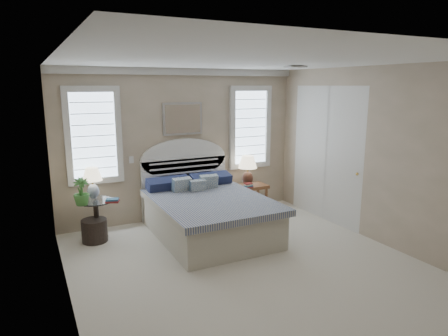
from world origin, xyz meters
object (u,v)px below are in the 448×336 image
bed (207,211)px  floor_pot (95,231)px  nightstand_right (253,192)px  side_table_left (96,215)px  lamp_left (92,179)px  lamp_right (248,167)px

bed → floor_pot: (-1.71, 0.47, -0.21)m
nightstand_right → floor_pot: (-3.01, -0.22, -0.21)m
bed → floor_pot: size_ratio=5.80×
side_table_left → floor_pot: size_ratio=1.61×
side_table_left → nightstand_right: side_table_left is taller
nightstand_right → bed: bearing=-152.0°
bed → side_table_left: size_ratio=3.61×
bed → floor_pot: bed is taller
lamp_left → lamp_right: lamp_left is taller
floor_pot → lamp_right: lamp_right is taller
side_table_left → bed: bearing=-19.7°
lamp_left → lamp_right: 2.84m
side_table_left → lamp_right: size_ratio=1.09×
lamp_right → bed: bearing=-148.5°
side_table_left → floor_pot: (-0.06, -0.12, -0.21)m
nightstand_right → lamp_right: 0.51m
bed → lamp_right: bed is taller
bed → lamp_left: (-1.65, 0.74, 0.55)m
bed → side_table_left: bed is taller
side_table_left → lamp_right: (2.84, 0.14, 0.50)m
side_table_left → nightstand_right: bearing=1.9°
floor_pot → lamp_left: 0.81m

